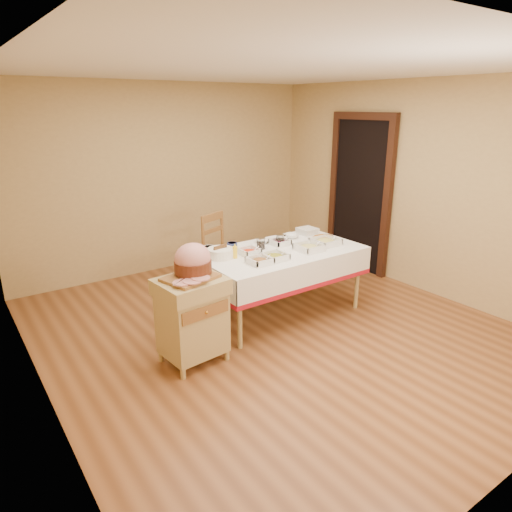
{
  "coord_description": "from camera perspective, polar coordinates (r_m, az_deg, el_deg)",
  "views": [
    {
      "loc": [
        -2.7,
        -3.48,
        2.28
      ],
      "look_at": [
        -0.1,
        0.2,
        0.79
      ],
      "focal_mm": 32.0,
      "sensor_mm": 36.0,
      "label": 1
    }
  ],
  "objects": [
    {
      "name": "bread_basket",
      "position": [
        4.79,
        -4.48,
        0.39
      ],
      "size": [
        0.28,
        0.28,
        0.12
      ],
      "color": "white",
      "rests_on": "dining_table"
    },
    {
      "name": "preserve_jar_left",
      "position": [
        5.08,
        0.61,
        1.53
      ],
      "size": [
        0.1,
        0.1,
        0.13
      ],
      "color": "silver",
      "rests_on": "dining_table"
    },
    {
      "name": "preserve_jar_right",
      "position": [
        5.23,
        3.01,
        1.99
      ],
      "size": [
        0.09,
        0.09,
        0.12
      ],
      "color": "silver",
      "rests_on": "dining_table"
    },
    {
      "name": "ham_on_board",
      "position": [
        4.09,
        -7.94,
        -0.86
      ],
      "size": [
        0.47,
        0.45,
        0.31
      ],
      "color": "brown",
      "rests_on": "butcher_cart"
    },
    {
      "name": "doorway",
      "position": [
        6.68,
        12.88,
        7.76
      ],
      "size": [
        0.09,
        1.1,
        2.2
      ],
      "color": "black",
      "rests_on": "ground"
    },
    {
      "name": "small_bowl_mid",
      "position": [
        5.16,
        -3.0,
        1.45
      ],
      "size": [
        0.12,
        0.12,
        0.05
      ],
      "color": "navy",
      "rests_on": "dining_table"
    },
    {
      "name": "serving_dish_e",
      "position": [
        4.89,
        -0.86,
        0.56
      ],
      "size": [
        0.21,
        0.2,
        0.1
      ],
      "color": "white",
      "rests_on": "dining_table"
    },
    {
      "name": "plate_stack",
      "position": [
        5.71,
        6.44,
        3.12
      ],
      "size": [
        0.21,
        0.21,
        0.08
      ],
      "color": "white",
      "rests_on": "dining_table"
    },
    {
      "name": "serving_dish_f",
      "position": [
        5.24,
        3.01,
        1.72
      ],
      "size": [
        0.21,
        0.2,
        0.09
      ],
      "color": "white",
      "rests_on": "dining_table"
    },
    {
      "name": "dining_chair",
      "position": [
        5.79,
        -4.22,
        0.47
      ],
      "size": [
        0.57,
        0.56,
        1.0
      ],
      "color": "brown",
      "rests_on": "ground"
    },
    {
      "name": "brass_platter",
      "position": [
        5.51,
        8.34,
        2.27
      ],
      "size": [
        0.3,
        0.22,
        0.04
      ],
      "color": "gold",
      "rests_on": "dining_table"
    },
    {
      "name": "bowl_white_imported",
      "position": [
        5.31,
        0.83,
        1.87
      ],
      "size": [
        0.17,
        0.17,
        0.04
      ],
      "primitive_type": "imported",
      "rotation": [
        0.0,
        0.0,
        -0.03
      ],
      "color": "white",
      "rests_on": "dining_table"
    },
    {
      "name": "serving_dish_c",
      "position": [
        5.06,
        6.67,
        1.07
      ],
      "size": [
        0.27,
        0.27,
        0.11
      ],
      "color": "white",
      "rests_on": "dining_table"
    },
    {
      "name": "serving_dish_d",
      "position": [
        5.3,
        8.7,
        1.8
      ],
      "size": [
        0.28,
        0.28,
        0.11
      ],
      "color": "white",
      "rests_on": "dining_table"
    },
    {
      "name": "small_bowl_left",
      "position": [
        5.01,
        -5.88,
        0.91
      ],
      "size": [
        0.13,
        0.13,
        0.06
      ],
      "color": "white",
      "rests_on": "dining_table"
    },
    {
      "name": "butcher_cart",
      "position": [
        4.22,
        -7.99,
        -7.36
      ],
      "size": [
        0.62,
        0.53,
        0.82
      ],
      "color": "tan",
      "rests_on": "ground"
    },
    {
      "name": "bowl_small_imported",
      "position": [
        5.52,
        4.49,
        2.52
      ],
      "size": [
        0.18,
        0.18,
        0.05
      ],
      "primitive_type": "imported",
      "rotation": [
        0.0,
        0.0,
        -0.08
      ],
      "color": "white",
      "rests_on": "dining_table"
    },
    {
      "name": "small_bowl_right",
      "position": [
        5.46,
        3.39,
        2.38
      ],
      "size": [
        0.1,
        0.1,
        0.05
      ],
      "color": "white",
      "rests_on": "dining_table"
    },
    {
      "name": "serving_dish_a",
      "position": [
        4.6,
        0.48,
        -0.59
      ],
      "size": [
        0.23,
        0.22,
        0.1
      ],
      "color": "white",
      "rests_on": "dining_table"
    },
    {
      "name": "dining_table",
      "position": [
        5.11,
        3.0,
        -0.96
      ],
      "size": [
        1.82,
        1.02,
        0.76
      ],
      "color": "tan",
      "rests_on": "ground"
    },
    {
      "name": "room_shell",
      "position": [
        4.51,
        2.51,
        5.72
      ],
      "size": [
        5.0,
        5.0,
        5.0
      ],
      "color": "brown",
      "rests_on": "ground"
    },
    {
      "name": "serving_dish_b",
      "position": [
        4.73,
        2.38,
        -0.07
      ],
      "size": [
        0.23,
        0.23,
        0.1
      ],
      "color": "white",
      "rests_on": "dining_table"
    },
    {
      "name": "mustard_bottle",
      "position": [
        4.77,
        -2.65,
        0.55
      ],
      "size": [
        0.05,
        0.05,
        0.16
      ],
      "color": "yellow",
      "rests_on": "dining_table"
    }
  ]
}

